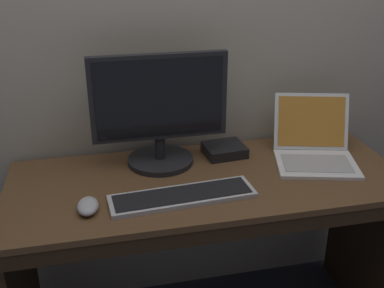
# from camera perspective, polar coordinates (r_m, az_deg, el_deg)

# --- Properties ---
(back_wall) EXTENTS (5.00, 0.04, 2.61)m
(back_wall) POSITION_cam_1_polar(r_m,az_deg,el_deg) (1.83, -0.44, 16.79)
(back_wall) COLOR #ADA38E
(back_wall) RESTS_ON ground
(desk) EXTENTS (1.44, 0.58, 0.74)m
(desk) POSITION_cam_1_polar(r_m,az_deg,el_deg) (1.81, 1.96, -10.28)
(desk) COLOR brown
(desk) RESTS_ON ground
(laptop_white) EXTENTS (0.37, 0.38, 0.23)m
(laptop_white) POSITION_cam_1_polar(r_m,az_deg,el_deg) (1.88, 14.70, -0.33)
(laptop_white) COLOR white
(laptop_white) RESTS_ON desk
(external_monitor) EXTENTS (0.50, 0.25, 0.43)m
(external_monitor) POSITION_cam_1_polar(r_m,az_deg,el_deg) (1.72, -4.01, 4.01)
(external_monitor) COLOR black
(external_monitor) RESTS_ON desk
(wired_keyboard) EXTENTS (0.50, 0.17, 0.02)m
(wired_keyboard) POSITION_cam_1_polar(r_m,az_deg,el_deg) (1.57, -1.17, -6.39)
(wired_keyboard) COLOR #BCBCC1
(wired_keyboard) RESTS_ON desk
(computer_mouse) EXTENTS (0.07, 0.11, 0.04)m
(computer_mouse) POSITION_cam_1_polar(r_m,az_deg,el_deg) (1.53, -12.63, -7.43)
(computer_mouse) COLOR #B7B7BC
(computer_mouse) RESTS_ON desk
(external_drive_box) EXTENTS (0.17, 0.15, 0.04)m
(external_drive_box) POSITION_cam_1_polar(r_m,az_deg,el_deg) (1.87, 3.98, -0.71)
(external_drive_box) COLOR black
(external_drive_box) RESTS_ON desk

